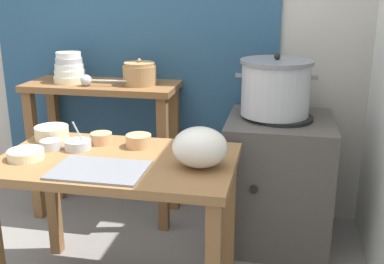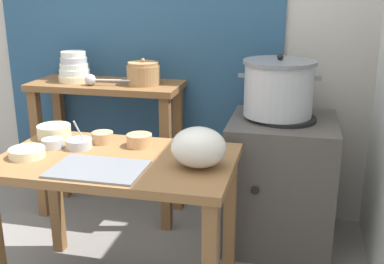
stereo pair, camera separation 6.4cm
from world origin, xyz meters
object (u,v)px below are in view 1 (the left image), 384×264
object	(u,v)px
prep_table	(118,180)
prep_bowl_1	(26,154)
steamer_pot	(276,87)
prep_bowl_5	(139,140)
prep_bowl_4	(51,144)
back_shelf_table	(104,117)
prep_bowl_2	(101,138)
stove_block	(277,180)
ladle	(88,80)
plastic_bag	(200,147)
prep_bowl_0	(52,132)
serving_tray	(99,170)
prep_bowl_3	(78,144)
bowl_stack_enamel	(69,69)
clay_pot	(140,74)

from	to	relation	value
prep_table	prep_bowl_1	distance (m)	0.44
steamer_pot	prep_bowl_5	size ratio (longest dim) A/B	3.61
prep_bowl_1	prep_bowl_4	bearing A→B (deg)	72.30
back_shelf_table	prep_bowl_2	distance (m)	0.67
stove_block	prep_bowl_4	xyz separation A→B (m)	(-1.10, -0.62, 0.36)
ladle	prep_bowl_4	distance (m)	0.68
stove_block	plastic_bag	distance (m)	0.90
stove_block	prep_bowl_0	world-z (taller)	prep_bowl_0
back_shelf_table	steamer_pot	world-z (taller)	steamer_pot
prep_table	prep_bowl_4	xyz separation A→B (m)	(-0.36, 0.06, 0.14)
serving_tray	prep_bowl_1	bearing A→B (deg)	168.55
prep_table	prep_bowl_0	world-z (taller)	prep_bowl_0
stove_block	serving_tray	distance (m)	1.19
back_shelf_table	prep_bowl_1	world-z (taller)	back_shelf_table
serving_tray	prep_bowl_3	bearing A→B (deg)	129.88
back_shelf_table	prep_bowl_1	distance (m)	0.90
bowl_stack_enamel	prep_bowl_1	size ratio (longest dim) A/B	1.24
ladle	prep_bowl_5	xyz separation A→B (m)	(0.48, -0.53, -0.18)
prep_bowl_3	prep_bowl_5	xyz separation A→B (m)	(0.28, 0.09, 0.01)
steamer_pot	prep_bowl_3	bearing A→B (deg)	-146.14
back_shelf_table	prep_bowl_4	distance (m)	0.76
steamer_pot	prep_bowl_2	world-z (taller)	steamer_pot
serving_tray	clay_pot	bearing A→B (deg)	96.69
prep_table	prep_bowl_3	xyz separation A→B (m)	(-0.23, 0.08, 0.14)
back_shelf_table	prep_bowl_5	distance (m)	0.77
serving_tray	prep_bowl_3	world-z (taller)	prep_bowl_3
prep_bowl_1	prep_table	bearing A→B (deg)	12.67
clay_pot	plastic_bag	world-z (taller)	clay_pot
prep_bowl_3	prep_bowl_2	bearing A→B (deg)	53.51
serving_tray	prep_bowl_3	size ratio (longest dim) A/B	2.66
prep_table	steamer_pot	size ratio (longest dim) A/B	2.41
stove_block	steamer_pot	xyz separation A→B (m)	(-0.04, 0.02, 0.55)
prep_table	plastic_bag	distance (m)	0.45
stove_block	prep_bowl_1	size ratio (longest dim) A/B	4.74
stove_block	prep_bowl_4	size ratio (longest dim) A/B	7.62
back_shelf_table	steamer_pot	size ratio (longest dim) A/B	2.11
bowl_stack_enamel	prep_bowl_2	xyz separation A→B (m)	(0.44, -0.62, -0.24)
serving_tray	prep_bowl_4	bearing A→B (deg)	146.25
prep_table	back_shelf_table	world-z (taller)	back_shelf_table
bowl_stack_enamel	back_shelf_table	bearing A→B (deg)	2.19
prep_bowl_1	prep_bowl_4	size ratio (longest dim) A/B	1.61
prep_bowl_4	prep_bowl_5	xyz separation A→B (m)	(0.41, 0.12, 0.01)
steamer_pot	prep_bowl_1	xyz separation A→B (m)	(-1.10, -0.79, -0.19)
clay_pot	plastic_bag	bearing A→B (deg)	-57.76
back_shelf_table	prep_bowl_3	size ratio (longest dim) A/B	6.39
clay_pot	prep_table	bearing A→B (deg)	-80.67
prep_table	clay_pot	world-z (taller)	clay_pot
serving_tray	bowl_stack_enamel	bearing A→B (deg)	120.56
stove_block	prep_bowl_5	xyz separation A→B (m)	(-0.69, -0.51, 0.37)
prep_bowl_1	prep_bowl_5	distance (m)	0.53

